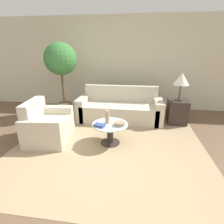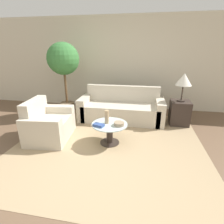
% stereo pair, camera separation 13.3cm
% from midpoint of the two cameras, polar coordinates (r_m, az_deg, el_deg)
% --- Properties ---
extents(ground_plane, '(14.00, 14.00, 0.00)m').
position_cam_midpoint_polar(ground_plane, '(2.83, -7.36, -17.78)').
color(ground_plane, brown).
extents(wall_back, '(10.00, 0.06, 2.60)m').
position_cam_midpoint_polar(wall_back, '(5.30, 0.99, 15.42)').
color(wall_back, beige).
rests_on(wall_back, ground_plane).
extents(rug, '(3.50, 3.39, 0.01)m').
position_cam_midpoint_polar(rug, '(3.45, -1.71, -10.00)').
color(rug, tan).
rests_on(rug, ground_plane).
extents(sofa_main, '(2.08, 0.81, 0.83)m').
position_cam_midpoint_polar(sofa_main, '(4.48, 1.77, 1.11)').
color(sofa_main, beige).
rests_on(sofa_main, ground_plane).
extents(armchair, '(0.84, 1.05, 0.80)m').
position_cam_midpoint_polar(armchair, '(3.73, -21.53, -4.39)').
color(armchair, beige).
rests_on(armchair, ground_plane).
extents(coffee_table, '(0.67, 0.67, 0.41)m').
position_cam_midpoint_polar(coffee_table, '(3.32, -1.76, -6.13)').
color(coffee_table, '#332823').
rests_on(coffee_table, ground_plane).
extents(side_table, '(0.44, 0.44, 0.57)m').
position_cam_midpoint_polar(side_table, '(4.49, 19.71, 0.08)').
color(side_table, '#332823').
rests_on(side_table, ground_plane).
extents(table_lamp, '(0.36, 0.36, 0.64)m').
position_cam_midpoint_polar(table_lamp, '(4.30, 20.93, 9.89)').
color(table_lamp, '#332823').
rests_on(table_lamp, side_table).
extents(potted_plant, '(0.81, 0.81, 1.89)m').
position_cam_midpoint_polar(potted_plant, '(4.75, -17.15, 14.90)').
color(potted_plant, brown).
rests_on(potted_plant, ground_plane).
extents(vase, '(0.08, 0.08, 0.25)m').
position_cam_midpoint_polar(vase, '(3.24, -2.74, -1.64)').
color(vase, tan).
rests_on(vase, coffee_table).
extents(bowl, '(0.19, 0.19, 0.06)m').
position_cam_midpoint_polar(bowl, '(3.18, 1.34, -3.86)').
color(bowl, gray).
rests_on(bowl, coffee_table).
extents(book_stack, '(0.22, 0.17, 0.05)m').
position_cam_midpoint_polar(book_stack, '(3.16, -5.32, -4.38)').
color(book_stack, '#334C8C').
rests_on(book_stack, coffee_table).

